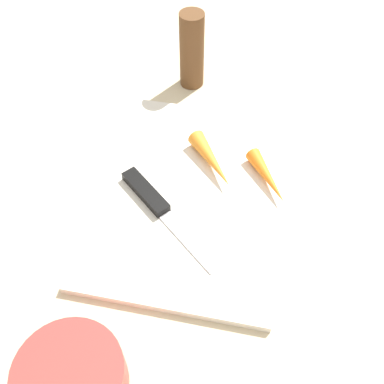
{
  "coord_description": "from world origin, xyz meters",
  "views": [
    {
      "loc": [
        -0.4,
        -0.08,
        0.53
      ],
      "look_at": [
        0.0,
        0.0,
        0.01
      ],
      "focal_mm": 42.84,
      "sensor_mm": 36.0,
      "label": 1
    }
  ],
  "objects_px": {
    "pepper_grinder": "(192,50)",
    "cutting_board": "(192,195)",
    "knife": "(151,198)",
    "small_bowl": "(72,379)",
    "carrot_short": "(268,177)",
    "carrot_long": "(212,160)"
  },
  "relations": [
    {
      "from": "knife",
      "to": "pepper_grinder",
      "type": "bearing_deg",
      "value": 130.23
    },
    {
      "from": "small_bowl",
      "to": "carrot_long",
      "type": "bearing_deg",
      "value": -15.32
    },
    {
      "from": "small_bowl",
      "to": "knife",
      "type": "bearing_deg",
      "value": -4.33
    },
    {
      "from": "cutting_board",
      "to": "knife",
      "type": "height_order",
      "value": "knife"
    },
    {
      "from": "small_bowl",
      "to": "pepper_grinder",
      "type": "distance_m",
      "value": 0.54
    },
    {
      "from": "knife",
      "to": "carrot_long",
      "type": "relative_size",
      "value": 1.54
    },
    {
      "from": "carrot_short",
      "to": "carrot_long",
      "type": "bearing_deg",
      "value": -132.72
    },
    {
      "from": "carrot_short",
      "to": "small_bowl",
      "type": "distance_m",
      "value": 0.37
    },
    {
      "from": "cutting_board",
      "to": "pepper_grinder",
      "type": "xyz_separation_m",
      "value": [
        0.26,
        0.05,
        0.06
      ]
    },
    {
      "from": "knife",
      "to": "small_bowl",
      "type": "bearing_deg",
      "value": -53.68
    },
    {
      "from": "knife",
      "to": "pepper_grinder",
      "type": "xyz_separation_m",
      "value": [
        0.28,
        -0.0,
        0.05
      ]
    },
    {
      "from": "cutting_board",
      "to": "carrot_short",
      "type": "bearing_deg",
      "value": -69.23
    },
    {
      "from": "carrot_long",
      "to": "knife",
      "type": "bearing_deg",
      "value": -79.43
    },
    {
      "from": "pepper_grinder",
      "to": "knife",
      "type": "bearing_deg",
      "value": 179.58
    },
    {
      "from": "knife",
      "to": "carrot_long",
      "type": "height_order",
      "value": "carrot_long"
    },
    {
      "from": "knife",
      "to": "small_bowl",
      "type": "relative_size",
      "value": 1.42
    },
    {
      "from": "carrot_long",
      "to": "small_bowl",
      "type": "relative_size",
      "value": 0.92
    },
    {
      "from": "knife",
      "to": "carrot_short",
      "type": "height_order",
      "value": "carrot_short"
    },
    {
      "from": "cutting_board",
      "to": "small_bowl",
      "type": "relative_size",
      "value": 3.1
    },
    {
      "from": "cutting_board",
      "to": "pepper_grinder",
      "type": "relative_size",
      "value": 2.67
    },
    {
      "from": "pepper_grinder",
      "to": "cutting_board",
      "type": "bearing_deg",
      "value": -168.61
    },
    {
      "from": "knife",
      "to": "carrot_long",
      "type": "distance_m",
      "value": 0.11
    }
  ]
}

